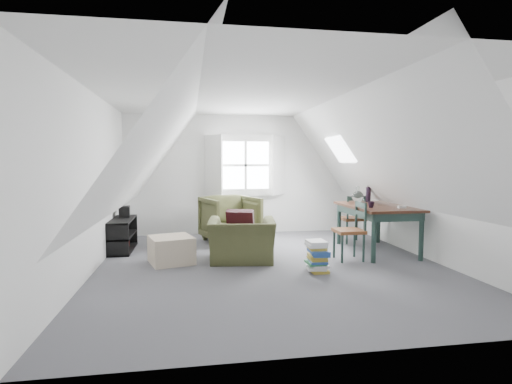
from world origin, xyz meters
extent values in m
plane|color=#525258|center=(0.00, 0.00, 0.00)|extent=(5.50, 5.50, 0.00)
plane|color=white|center=(0.00, 0.00, 2.50)|extent=(5.50, 5.50, 0.00)
plane|color=silver|center=(0.00, 2.75, 1.25)|extent=(5.00, 0.00, 5.00)
plane|color=silver|center=(0.00, -2.75, 1.25)|extent=(5.00, 0.00, 5.00)
plane|color=silver|center=(-2.50, 0.00, 1.25)|extent=(0.00, 5.50, 5.50)
plane|color=silver|center=(2.50, 0.00, 1.25)|extent=(0.00, 5.50, 5.50)
plane|color=white|center=(-1.55, 0.00, 1.78)|extent=(3.19, 5.50, 4.48)
plane|color=white|center=(1.55, 0.00, 1.78)|extent=(3.19, 5.50, 4.48)
cube|color=white|center=(0.00, 2.73, 1.45)|extent=(1.30, 0.04, 1.30)
cube|color=white|center=(-0.68, 2.57, 1.45)|extent=(0.35, 0.35, 1.25)
cube|color=white|center=(0.68, 2.57, 1.45)|extent=(0.35, 0.35, 1.25)
cube|color=white|center=(0.00, 2.72, 1.45)|extent=(1.00, 0.02, 1.00)
cube|color=white|center=(0.00, 2.70, 1.45)|extent=(1.08, 0.04, 0.05)
cube|color=white|center=(0.00, 2.70, 1.45)|extent=(0.05, 0.04, 1.08)
cube|color=white|center=(1.55, 1.30, 1.75)|extent=(0.35, 0.75, 0.47)
imported|color=#414423|center=(-0.39, 0.33, 0.00)|extent=(1.10, 0.99, 0.65)
imported|color=#414423|center=(-0.42, 1.82, 0.00)|extent=(1.20, 1.22, 0.88)
cube|color=#370F16|center=(-0.39, 0.48, 0.57)|extent=(0.48, 0.37, 0.44)
cube|color=#C1AE91|center=(-1.46, 0.40, 0.20)|extent=(0.75, 0.75, 0.40)
cube|color=#33190F|center=(1.94, 0.60, 0.77)|extent=(0.95, 1.58, 0.04)
cube|color=#213731|center=(1.94, 0.60, 0.69)|extent=(0.84, 1.48, 0.13)
cylinder|color=#213731|center=(1.55, -0.10, 0.37)|extent=(0.07, 0.07, 0.75)
cylinder|color=#213731|center=(2.33, -0.10, 0.37)|extent=(0.07, 0.07, 0.75)
cylinder|color=#213731|center=(1.55, 1.31, 0.37)|extent=(0.07, 0.07, 0.75)
cylinder|color=#213731|center=(2.33, 1.31, 0.37)|extent=(0.07, 0.07, 0.75)
sphere|color=silver|center=(1.79, 1.05, 0.90)|extent=(0.21, 0.21, 0.21)
cylinder|color=silver|center=(1.79, 1.05, 1.04)|extent=(0.07, 0.07, 0.11)
cylinder|color=black|center=(2.04, 1.15, 0.93)|extent=(0.09, 0.09, 0.27)
cylinder|color=#3F2D1E|center=(2.04, 1.15, 1.23)|extent=(0.03, 0.06, 0.49)
cylinder|color=#3F2D1E|center=(2.06, 1.17, 1.23)|extent=(0.05, 0.07, 0.49)
cylinder|color=#3F2D1E|center=(2.03, 1.14, 1.23)|extent=(0.06, 0.08, 0.49)
imported|color=black|center=(1.69, 0.30, 0.79)|extent=(0.11, 0.11, 0.10)
cube|color=white|center=(2.14, 0.15, 0.81)|extent=(0.12, 0.09, 0.04)
cube|color=brown|center=(1.85, 1.42, 0.45)|extent=(0.42, 0.42, 0.05)
cylinder|color=#213731|center=(2.02, 1.59, 0.22)|extent=(0.04, 0.04, 0.43)
cylinder|color=#213731|center=(2.02, 1.25, 0.22)|extent=(0.04, 0.04, 0.43)
cylinder|color=#213731|center=(1.68, 1.59, 0.22)|extent=(0.04, 0.04, 0.43)
cylinder|color=#213731|center=(1.68, 1.25, 0.22)|extent=(0.04, 0.04, 0.43)
cylinder|color=#213731|center=(2.02, 1.23, 0.67)|extent=(0.04, 0.04, 0.45)
cylinder|color=#213731|center=(1.68, 1.23, 0.67)|extent=(0.04, 0.04, 0.45)
cube|color=#213731|center=(1.85, 1.23, 0.85)|extent=(0.34, 0.03, 0.08)
cube|color=#213731|center=(1.85, 1.23, 0.72)|extent=(0.34, 0.03, 0.06)
cube|color=brown|center=(1.26, 0.14, 0.45)|extent=(0.42, 0.42, 0.05)
cylinder|color=#213731|center=(1.09, 0.31, 0.22)|extent=(0.04, 0.04, 0.43)
cylinder|color=#213731|center=(1.43, 0.31, 0.22)|extent=(0.04, 0.04, 0.43)
cylinder|color=#213731|center=(1.09, -0.03, 0.22)|extent=(0.04, 0.04, 0.43)
cylinder|color=#213731|center=(1.43, -0.03, 0.22)|extent=(0.04, 0.04, 0.43)
cylinder|color=#213731|center=(1.45, 0.31, 0.68)|extent=(0.04, 0.04, 0.45)
cylinder|color=#213731|center=(1.45, -0.03, 0.68)|extent=(0.04, 0.04, 0.45)
cube|color=#213731|center=(1.45, 0.14, 0.86)|extent=(0.03, 0.34, 0.08)
cube|color=#213731|center=(1.45, 0.14, 0.73)|extent=(0.03, 0.34, 0.06)
cube|color=black|center=(-2.33, 1.43, 0.01)|extent=(0.36, 1.07, 0.03)
cube|color=black|center=(-2.33, 1.43, 0.27)|extent=(0.36, 1.07, 0.03)
cube|color=black|center=(-2.33, 1.43, 0.53)|extent=(0.36, 1.07, 0.03)
cube|color=black|center=(-2.33, 0.91, 0.27)|extent=(0.36, 0.03, 0.53)
cube|color=black|center=(-2.33, 1.95, 0.27)|extent=(0.36, 0.03, 0.53)
cube|color=#264C99|center=(-2.33, 1.12, 0.11)|extent=(0.16, 0.18, 0.20)
cube|color=red|center=(-2.33, 1.52, 0.11)|extent=(0.16, 0.21, 0.20)
cube|color=white|center=(-2.33, 1.25, 0.37)|extent=(0.16, 0.20, 0.18)
cube|color=black|center=(-2.33, 1.68, 0.63)|extent=(0.21, 0.27, 0.20)
cube|color=#B29933|center=(0.58, -0.43, 0.02)|extent=(0.23, 0.30, 0.04)
cube|color=white|center=(0.55, -0.41, 0.06)|extent=(0.29, 0.33, 0.04)
cube|color=white|center=(0.59, -0.43, 0.09)|extent=(0.25, 0.33, 0.04)
cube|color=#337F4C|center=(0.54, -0.43, 0.13)|extent=(0.25, 0.31, 0.03)
cube|color=#264C99|center=(0.56, -0.45, 0.16)|extent=(0.27, 0.34, 0.03)
cube|color=#B29933|center=(0.56, -0.43, 0.18)|extent=(0.23, 0.30, 0.03)
cube|color=#B29933|center=(0.57, -0.41, 0.22)|extent=(0.27, 0.33, 0.04)
cube|color=#264C99|center=(0.60, -0.45, 0.26)|extent=(0.27, 0.34, 0.04)
cube|color=#264C99|center=(0.57, -0.45, 0.29)|extent=(0.27, 0.33, 0.04)
cube|color=#B29933|center=(0.57, -0.39, 0.33)|extent=(0.25, 0.31, 0.04)
cube|color=white|center=(0.55, -0.40, 0.37)|extent=(0.25, 0.29, 0.05)
cube|color=white|center=(0.56, -0.40, 0.41)|extent=(0.25, 0.30, 0.04)
camera|label=1|loc=(-1.17, -5.66, 1.53)|focal=28.00mm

